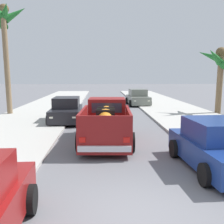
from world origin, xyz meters
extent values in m
plane|color=slate|center=(0.00, 0.00, 0.00)|extent=(160.00, 160.00, 0.00)
cube|color=beige|center=(-5.24, 12.00, 0.06)|extent=(5.12, 60.00, 0.12)
cube|color=beige|center=(5.24, 12.00, 0.06)|extent=(5.12, 60.00, 0.12)
cube|color=silver|center=(-4.08, 12.00, 0.05)|extent=(0.16, 60.00, 0.10)
cube|color=silver|center=(4.08, 12.00, 0.05)|extent=(0.16, 60.00, 0.10)
cube|color=maroon|center=(-0.49, 6.25, 0.60)|extent=(2.15, 5.18, 0.80)
cube|color=maroon|center=(-0.41, 7.85, 1.40)|extent=(1.79, 1.58, 0.80)
cube|color=#283342|center=(-0.45, 7.09, 1.42)|extent=(1.38, 0.12, 0.44)
cube|color=#283342|center=(-0.38, 8.61, 1.42)|extent=(1.46, 0.13, 0.48)
cube|color=maroon|center=(-1.43, 5.43, 1.28)|extent=(0.25, 3.30, 0.56)
cube|color=maroon|center=(0.38, 5.35, 1.28)|extent=(0.25, 3.30, 0.56)
cube|color=maroon|center=(-0.60, 3.75, 1.28)|extent=(1.88, 0.18, 0.56)
cube|color=silver|center=(-0.60, 3.66, 0.44)|extent=(1.83, 0.20, 0.20)
cylinder|color=black|center=(-1.40, 7.83, 0.38)|extent=(0.29, 0.77, 0.76)
cylinder|color=black|center=(0.56, 7.74, 0.38)|extent=(0.29, 0.77, 0.76)
cylinder|color=black|center=(-1.53, 4.90, 0.38)|extent=(0.29, 0.77, 0.76)
cylinder|color=black|center=(0.43, 4.81, 0.38)|extent=(0.29, 0.77, 0.76)
cube|color=red|center=(-1.35, 3.72, 0.74)|extent=(0.22, 0.05, 0.18)
cube|color=red|center=(0.15, 3.65, 0.74)|extent=(0.22, 0.05, 0.18)
ellipsoid|color=orange|center=(-0.53, 5.39, 1.30)|extent=(0.78, 1.73, 0.60)
sphere|color=orange|center=(-0.48, 6.34, 1.38)|extent=(0.44, 0.44, 0.44)
cube|color=black|center=(-0.55, 4.92, 1.30)|extent=(0.72, 0.15, 0.61)
cube|color=black|center=(-0.53, 5.39, 1.30)|extent=(0.72, 0.15, 0.61)
cube|color=black|center=(-0.50, 5.86, 1.30)|extent=(0.72, 0.15, 0.61)
cube|color=navy|center=(2.86, 2.76, 0.54)|extent=(1.97, 4.28, 0.72)
cube|color=navy|center=(2.85, 2.86, 1.22)|extent=(1.62, 2.17, 0.64)
cube|color=#283342|center=(2.80, 3.83, 1.20)|extent=(1.34, 0.15, 0.50)
cylinder|color=black|center=(2.02, 1.41, 0.32)|extent=(0.25, 0.65, 0.64)
cylinder|color=black|center=(3.69, 4.10, 0.32)|extent=(0.25, 0.65, 0.64)
cylinder|color=black|center=(1.89, 4.01, 0.32)|extent=(0.25, 0.65, 0.64)
cube|color=red|center=(3.38, 4.90, 0.64)|extent=(0.20, 0.05, 0.12)
cube|color=red|center=(2.12, 4.83, 0.64)|extent=(0.20, 0.05, 0.12)
cube|color=black|center=(-2.83, 11.66, 0.54)|extent=(1.84, 4.23, 0.72)
cube|color=black|center=(-2.84, 11.76, 1.22)|extent=(1.56, 2.13, 0.64)
cube|color=#283342|center=(-2.82, 10.79, 1.20)|extent=(1.37, 0.10, 0.52)
cube|color=#283342|center=(-2.85, 12.73, 1.20)|extent=(1.34, 0.10, 0.50)
cylinder|color=black|center=(-1.91, 10.37, 0.32)|extent=(0.23, 0.64, 0.64)
cylinder|color=black|center=(-3.71, 10.34, 0.32)|extent=(0.23, 0.64, 0.64)
cylinder|color=black|center=(-1.96, 12.98, 0.32)|extent=(0.23, 0.64, 0.64)
cylinder|color=black|center=(-3.76, 12.94, 0.32)|extent=(0.23, 0.64, 0.64)
cube|color=red|center=(-2.24, 13.78, 0.64)|extent=(0.20, 0.04, 0.12)
cube|color=white|center=(-2.18, 9.56, 0.61)|extent=(0.20, 0.04, 0.10)
cube|color=red|center=(-3.51, 13.76, 0.64)|extent=(0.20, 0.04, 0.12)
cube|color=white|center=(-3.41, 9.54, 0.61)|extent=(0.20, 0.04, 0.10)
cylinder|color=black|center=(-2.22, 0.13, 0.32)|extent=(0.25, 0.65, 0.64)
cube|color=white|center=(-2.54, 0.93, 0.61)|extent=(0.20, 0.05, 0.10)
cube|color=slate|center=(2.86, 20.96, 0.54)|extent=(1.90, 4.26, 0.72)
cube|color=slate|center=(2.85, 21.06, 1.22)|extent=(1.59, 2.15, 0.64)
cube|color=#283342|center=(2.89, 20.09, 1.20)|extent=(1.37, 0.13, 0.52)
cube|color=#283342|center=(2.82, 22.03, 1.20)|extent=(1.34, 0.13, 0.50)
cylinder|color=black|center=(3.80, 19.69, 0.32)|extent=(0.24, 0.65, 0.64)
cylinder|color=black|center=(2.00, 19.62, 0.32)|extent=(0.24, 0.65, 0.64)
cylinder|color=black|center=(3.71, 22.29, 0.32)|extent=(0.24, 0.65, 0.64)
cylinder|color=black|center=(1.91, 22.23, 0.32)|extent=(0.24, 0.65, 0.64)
cube|color=red|center=(3.42, 23.09, 0.64)|extent=(0.20, 0.05, 0.12)
cube|color=white|center=(3.55, 18.87, 0.61)|extent=(0.20, 0.05, 0.10)
cube|color=red|center=(2.15, 23.04, 0.64)|extent=(0.20, 0.05, 0.12)
cube|color=white|center=(2.31, 18.83, 0.61)|extent=(0.20, 0.05, 0.10)
cylinder|color=brown|center=(7.99, 14.60, 2.25)|extent=(0.43, 0.61, 4.52)
cone|color=#23702D|center=(8.35, 15.60, 4.22)|extent=(1.26, 2.25, 1.29)
cone|color=#23702D|center=(7.32, 15.10, 4.30)|extent=(1.75, 1.51, 1.13)
cone|color=#23702D|center=(7.36, 14.12, 4.21)|extent=(1.66, 1.45, 1.27)
sphere|color=brown|center=(7.99, 14.60, 4.50)|extent=(0.77, 0.77, 0.77)
cylinder|color=#846B4C|center=(-7.32, 14.64, 3.70)|extent=(0.37, 0.82, 7.40)
cone|color=#23702D|center=(-6.56, 14.72, 7.10)|extent=(1.66, 0.72, 1.26)
cone|color=#23702D|center=(-6.97, 15.51, 7.09)|extent=(1.24, 2.00, 1.31)
cone|color=#23702D|center=(-7.78, 15.53, 6.86)|extent=(1.37, 1.94, 1.70)
cone|color=#23702D|center=(-7.01, 13.99, 7.16)|extent=(1.17, 1.62, 1.16)
sphere|color=brown|center=(-7.32, 14.64, 7.39)|extent=(0.67, 0.67, 0.67)
camera|label=1|loc=(-0.73, -5.51, 2.94)|focal=44.68mm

